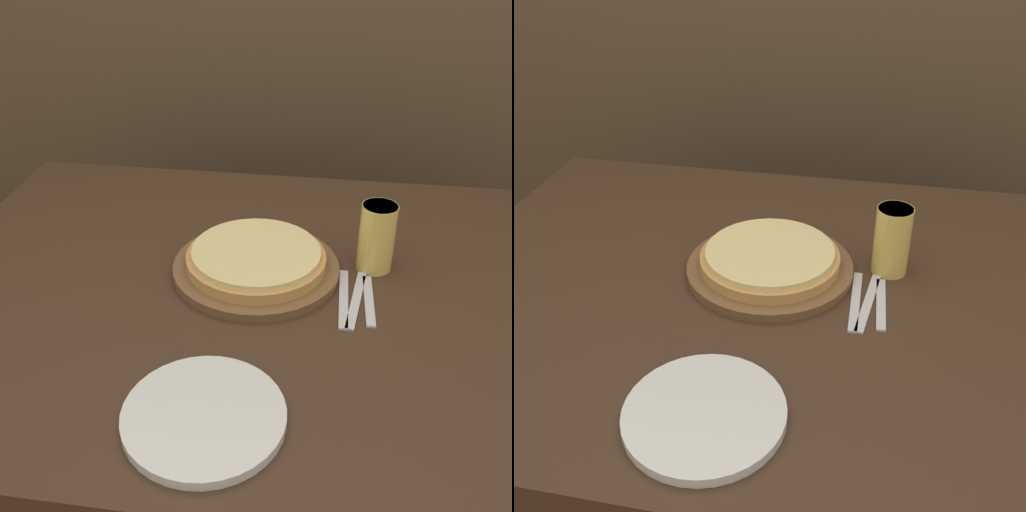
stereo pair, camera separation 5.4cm
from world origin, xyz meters
TOP-DOWN VIEW (x-y plane):
  - ground_plane at (0.00, 0.00)m, footprint 12.00×12.00m
  - dining_table at (0.00, 0.00)m, footprint 1.53×1.09m
  - pizza_on_board at (-0.06, 0.05)m, footprint 0.35×0.35m
  - beer_glass at (0.19, 0.10)m, footprint 0.08×0.08m
  - dinner_plate at (-0.08, -0.37)m, footprint 0.26×0.26m
  - fork at (0.13, -0.02)m, footprint 0.02×0.20m
  - dinner_knife at (0.15, -0.02)m, footprint 0.04×0.20m
  - spoon at (0.18, -0.02)m, footprint 0.02×0.17m

SIDE VIEW (x-z plane):
  - ground_plane at x=0.00m, z-range 0.00..0.00m
  - dining_table at x=0.00m, z-range 0.00..0.74m
  - fork at x=0.13m, z-range 0.74..0.74m
  - dinner_knife at x=0.15m, z-range 0.74..0.74m
  - spoon at x=0.18m, z-range 0.74..0.74m
  - dinner_plate at x=-0.08m, z-range 0.74..0.75m
  - pizza_on_board at x=-0.06m, z-range 0.73..0.79m
  - beer_glass at x=0.19m, z-range 0.74..0.89m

